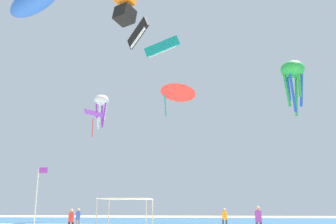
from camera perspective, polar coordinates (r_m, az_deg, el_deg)
name	(u,v)px	position (r m, az deg, el deg)	size (l,w,h in m)	color
ocean_strip	(199,220)	(51.91, 4.74, -16.19)	(110.00, 22.67, 0.03)	#28608C
canopy_tent	(126,200)	(26.10, -6.38, -13.24)	(3.26, 3.22, 2.37)	#B2B2B7
person_near_tent	(78,217)	(33.42, -13.60, -15.33)	(0.40, 0.41, 1.67)	slate
person_leftmost	(225,217)	(32.85, 8.66, -15.56)	(0.44, 0.40, 1.69)	#33384C
person_central	(258,218)	(26.41, 13.68, -15.50)	(0.45, 0.44, 1.85)	#33384C
person_rightmost	(71,219)	(28.31, -14.60, -15.55)	(0.44, 0.40, 1.67)	black
banner_flag	(37,195)	(24.63, -19.34, -11.96)	(0.61, 0.06, 4.20)	silver
kite_parafoil_black	(138,33)	(42.81, -4.63, 11.89)	(3.05, 3.40, 2.62)	black
kite_octopus_green	(293,72)	(50.32, 18.54, 5.82)	(4.10, 4.10, 7.01)	green
kite_box_orange	(125,6)	(34.21, -6.59, 15.83)	(2.09, 2.18, 3.32)	orange
kite_diamond_purple	(93,115)	(42.83, -11.38, -0.38)	(2.40, 2.43, 2.93)	purple
kite_delta_red	(178,90)	(36.08, 1.60, 3.34)	(4.50, 4.51, 3.20)	red
kite_inflatable_blue	(34,0)	(32.92, -19.79, 15.84)	(6.72, 5.55, 2.50)	blue
kite_parafoil_teal	(162,47)	(49.48, -0.93, 9.94)	(4.87, 0.95, 2.97)	teal
kite_octopus_white	(101,102)	(51.95, -10.16, 1.53)	(2.71, 2.71, 4.68)	white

